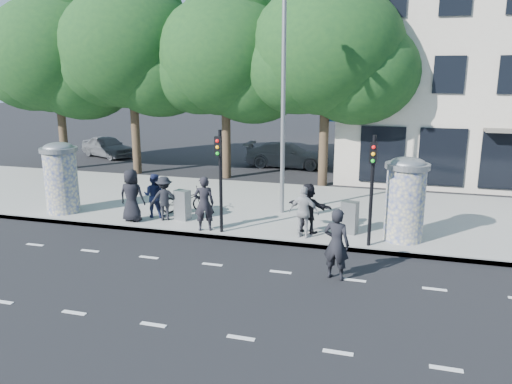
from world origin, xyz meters
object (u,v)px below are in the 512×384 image
(ped_c, at_px, (154,195))
(car_right, at_px, (287,155))
(cabinet_right, at_px, (350,217))
(traffic_pole_far, at_px, (372,180))
(street_lamp, at_px, (283,87))
(ad_column_left, at_px, (61,176))
(car_left, at_px, (107,146))
(man_road, at_px, (336,244))
(ped_d, at_px, (164,198))
(ad_column_right, at_px, (405,197))
(ped_a, at_px, (132,195))
(ped_e, at_px, (304,212))
(ped_f, at_px, (308,208))
(traffic_pole_near, at_px, (220,171))
(cabinet_left, at_px, (182,205))
(ped_b, at_px, (204,204))
(bicycle, at_px, (185,200))

(ped_c, height_order, car_right, ped_c)
(cabinet_right, xyz_separation_m, car_right, (-4.66, 11.55, 0.00))
(traffic_pole_far, height_order, street_lamp, street_lamp)
(ad_column_left, height_order, cabinet_right, ad_column_left)
(ad_column_left, xyz_separation_m, car_left, (-5.66, 12.06, -0.86))
(man_road, xyz_separation_m, car_left, (-16.35, 15.16, -0.29))
(ped_d, xyz_separation_m, cabinet_right, (6.52, 0.30, -0.26))
(ad_column_right, distance_m, ped_a, 9.29)
(ped_c, distance_m, ped_e, 5.71)
(street_lamp, relative_size, ped_f, 4.78)
(ad_column_left, xyz_separation_m, man_road, (10.69, -3.10, -0.57))
(street_lamp, height_order, car_right, street_lamp)
(traffic_pole_near, bearing_deg, ad_column_right, 8.89)
(ped_e, distance_m, car_left, 19.51)
(cabinet_right, bearing_deg, ad_column_right, 8.32)
(traffic_pole_far, xyz_separation_m, car_left, (-17.06, 12.77, -1.56))
(cabinet_left, bearing_deg, ad_column_right, 14.07)
(ad_column_right, xyz_separation_m, car_right, (-6.36, 11.75, -0.85))
(ped_a, relative_size, ped_b, 1.01)
(ad_column_right, bearing_deg, bicycle, 172.83)
(ad_column_left, distance_m, ad_column_right, 12.40)
(ad_column_left, distance_m, traffic_pole_near, 6.67)
(street_lamp, distance_m, ped_f, 4.55)
(ad_column_left, bearing_deg, cabinet_left, 3.47)
(ped_b, bearing_deg, cabinet_left, -60.06)
(cabinet_left, bearing_deg, cabinet_right, 15.73)
(bicycle, distance_m, car_left, 14.85)
(traffic_pole_near, bearing_deg, ped_c, 160.71)
(ad_column_left, distance_m, ped_b, 6.05)
(ped_c, relative_size, bicycle, 0.89)
(ad_column_left, relative_size, cabinet_left, 2.46)
(traffic_pole_far, bearing_deg, man_road, -106.54)
(ad_column_right, bearing_deg, ped_d, -179.27)
(ped_f, bearing_deg, ped_b, 27.91)
(traffic_pole_near, height_order, bicycle, traffic_pole_near)
(street_lamp, distance_m, cabinet_left, 5.53)
(bicycle, bearing_deg, ad_column_right, -126.74)
(cabinet_left, relative_size, car_left, 0.27)
(street_lamp, height_order, bicycle, street_lamp)
(traffic_pole_far, height_order, cabinet_right, traffic_pole_far)
(man_road, bearing_deg, ped_a, -6.49)
(ped_b, height_order, ped_c, ped_b)
(ped_f, bearing_deg, traffic_pole_near, 31.49)
(cabinet_left, xyz_separation_m, cabinet_right, (5.92, 0.10, -0.00))
(ad_column_left, bearing_deg, ped_a, -6.51)
(ped_c, bearing_deg, traffic_pole_far, 166.97)
(ped_c, distance_m, ped_f, 5.71)
(car_left, bearing_deg, ped_b, -113.67)
(traffic_pole_near, height_order, street_lamp, street_lamp)
(ped_a, xyz_separation_m, ped_f, (6.23, 0.42, -0.10))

